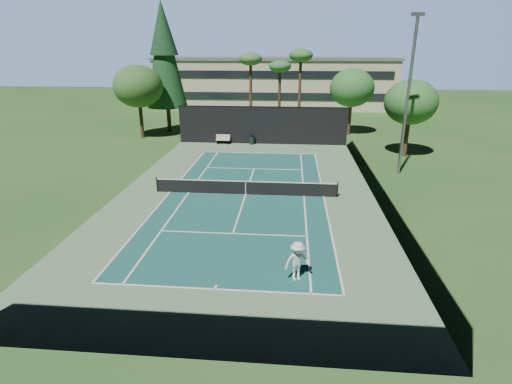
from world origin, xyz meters
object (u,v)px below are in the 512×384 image
(park_bench, at_px, (223,139))
(player, at_px, (297,261))
(tennis_ball_c, at_px, (292,189))
(tennis_ball_d, at_px, (182,171))
(tennis_net, at_px, (246,187))
(tennis_ball_b, at_px, (232,177))
(trash_bin, at_px, (252,140))
(tennis_ball_a, at_px, (150,286))

(park_bench, bearing_deg, player, -73.69)
(tennis_ball_c, height_order, tennis_ball_d, tennis_ball_d)
(tennis_net, relative_size, tennis_ball_b, 189.09)
(trash_bin, bearing_deg, park_bench, -178.74)
(tennis_ball_c, distance_m, trash_bin, 15.05)
(tennis_ball_b, relative_size, park_bench, 0.05)
(tennis_ball_d, distance_m, trash_bin, 11.71)
(tennis_ball_a, bearing_deg, trash_bin, 86.34)
(player, bearing_deg, tennis_ball_b, 87.68)
(player, height_order, park_bench, player)
(player, xyz_separation_m, tennis_ball_c, (-0.21, 12.04, -0.90))
(player, xyz_separation_m, tennis_ball_a, (-6.34, -1.18, -0.89))
(tennis_ball_b, bearing_deg, tennis_net, -68.59)
(tennis_net, height_order, tennis_ball_c, tennis_net)
(tennis_net, relative_size, player, 6.97)
(tennis_ball_a, height_order, tennis_ball_c, tennis_ball_a)
(tennis_net, distance_m, tennis_ball_a, 12.29)
(player, bearing_deg, trash_bin, 78.54)
(tennis_ball_d, height_order, trash_bin, trash_bin)
(tennis_ball_c, xyz_separation_m, tennis_ball_d, (-9.23, 3.74, 0.01))
(tennis_ball_a, xyz_separation_m, tennis_ball_d, (-3.10, 16.97, 0.00))
(tennis_net, distance_m, tennis_ball_d, 7.79)
(tennis_net, bearing_deg, trash_bin, 93.90)
(trash_bin, bearing_deg, player, -80.18)
(player, relative_size, tennis_ball_c, 31.20)
(park_bench, bearing_deg, tennis_ball_a, -87.14)
(player, relative_size, park_bench, 1.23)
(tennis_ball_a, distance_m, tennis_ball_b, 15.88)
(tennis_ball_c, distance_m, park_bench, 16.18)
(trash_bin, bearing_deg, tennis_ball_a, -93.66)
(tennis_ball_a, bearing_deg, tennis_net, 76.66)
(tennis_net, height_order, trash_bin, tennis_net)
(player, xyz_separation_m, tennis_ball_b, (-5.03, 14.64, -0.89))
(player, bearing_deg, tennis_ball_d, 99.61)
(tennis_ball_b, xyz_separation_m, park_bench, (-2.69, 11.72, 0.51))
(player, xyz_separation_m, tennis_ball_d, (-9.44, 15.79, -0.89))
(player, bearing_deg, park_bench, 85.03)
(player, height_order, tennis_ball_b, player)
(tennis_ball_c, height_order, park_bench, park_bench)
(tennis_net, distance_m, tennis_ball_c, 3.58)
(tennis_net, relative_size, tennis_ball_a, 191.53)
(tennis_net, relative_size, park_bench, 8.60)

